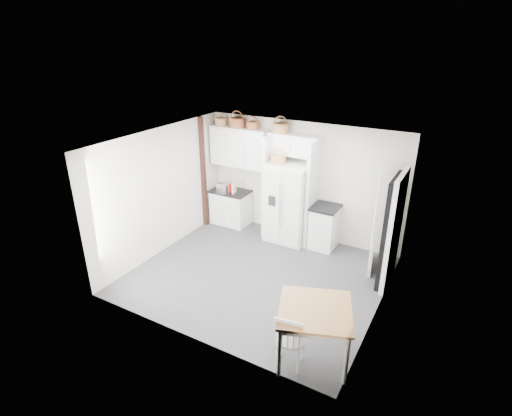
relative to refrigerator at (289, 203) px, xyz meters
The scene contains 27 objects.
floor 1.87m from the refrigerator, 84.78° to the right, with size 4.50×4.50×0.00m, color #303034.
ceiling 2.38m from the refrigerator, 84.78° to the right, with size 4.50×4.50×0.00m, color white.
wall_back 0.57m from the refrigerator, 67.30° to the left, with size 4.50×4.50×0.00m, color silver.
wall_left 2.70m from the refrigerator, 141.99° to the right, with size 4.00×4.00×0.00m, color silver.
wall_right 2.94m from the refrigerator, 34.37° to the right, with size 4.00×4.00×0.00m, color silver.
refrigerator is the anchor object (origin of this frame).
base_cab_left 1.63m from the refrigerator, behind, with size 0.88×0.55×0.81m, color silver.
base_cab_right 0.94m from the refrigerator, ahead, with size 0.51×0.62×0.90m, color silver.
dining_table 3.63m from the refrigerator, 59.10° to the right, with size 0.99×0.99×0.82m, color brown.
windsor_chair 3.79m from the refrigerator, 64.21° to the right, with size 0.42×0.38×0.87m, color silver.
counter_left 1.55m from the refrigerator, behind, with size 0.91×0.59×0.04m, color black.
counter_right 0.84m from the refrigerator, ahead, with size 0.56×0.66×0.04m, color black.
toaster 1.75m from the refrigerator, behind, with size 0.24×0.14×0.16m, color silver.
cookbook_red 1.50m from the refrigerator, behind, with size 0.03×0.14×0.21m, color red.
cookbook_cream 1.40m from the refrigerator, behind, with size 0.04×0.18×0.26m, color beige.
basket_upper_a 2.41m from the refrigerator, behind, with size 0.28×0.28×0.16m, color #A26C3A.
basket_upper_b 2.12m from the refrigerator, behind, with size 0.35×0.35×0.21m, color brown.
basket_upper_c 1.85m from the refrigerator, 169.38° to the left, with size 0.28×0.28×0.16m, color brown.
basket_bridge_a 1.61m from the refrigerator, 150.12° to the left, with size 0.35×0.35×0.19m, color #A26C3A.
basket_fridge_a 1.00m from the refrigerator, 156.64° to the right, with size 0.33×0.33×0.17m, color #A26C3A.
upper_cabinet 1.70m from the refrigerator, behind, with size 1.40×0.34×0.90m, color silver.
bridge_cabinet 1.26m from the refrigerator, 90.00° to the left, with size 1.12×0.34×0.45m, color silver.
fridge_panel_left 0.58m from the refrigerator, behind, with size 0.08×0.60×2.30m, color silver.
fridge_panel_right 0.58m from the refrigerator, ahead, with size 0.08×0.60×2.30m, color silver.
trim_post 2.11m from the refrigerator, behind, with size 0.09×0.09×2.60m, color black.
doorway_void 2.40m from the refrigerator, 15.52° to the right, with size 0.18×0.85×2.05m, color black.
door_slab 1.98m from the refrigerator, ahead, with size 0.80×0.04×2.05m, color white.
Camera 1 is at (3.17, -5.70, 4.24)m, focal length 28.00 mm.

